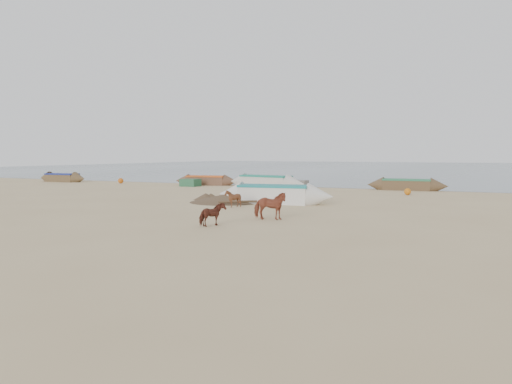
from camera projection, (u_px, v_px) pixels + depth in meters
ground at (210, 227)px, 18.39m from camera, size 140.00×140.00×0.00m
sea at (435, 168)px, 92.37m from camera, size 160.00×160.00×0.00m
cow_adult at (270, 206)px, 20.22m from camera, size 1.46×0.91×1.15m
calf_front at (233, 198)px, 24.92m from camera, size 1.03×0.98×0.89m
calf_right at (213, 215)px, 18.44m from camera, size 0.74×0.86×0.86m
near_canoe at (274, 194)px, 26.80m from camera, size 6.51×2.20×1.01m
debris_pile at (226, 198)px, 27.62m from camera, size 4.83×4.83×0.46m
waterline_canoes at (353, 184)px, 36.71m from camera, size 61.55×4.48×1.00m
beach_clutter at (424, 189)px, 33.84m from camera, size 44.45×4.84×0.64m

